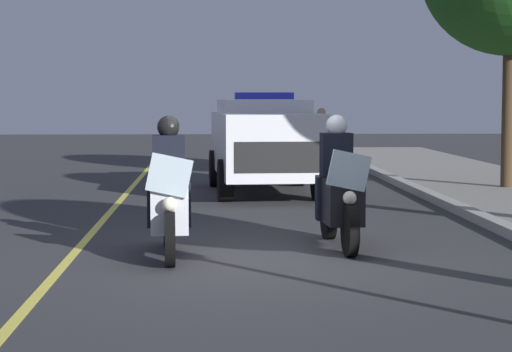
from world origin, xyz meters
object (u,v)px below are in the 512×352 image
at_px(police_motorcycle_lead_right, 339,194).
at_px(police_suv, 264,141).
at_px(cyclist_background, 321,142).
at_px(police_motorcycle_lead_left, 169,199).

bearing_deg(police_motorcycle_lead_right, police_suv, -175.57).
bearing_deg(police_suv, police_motorcycle_lead_right, 4.43).
relative_size(police_suv, cyclist_background, 2.84).
bearing_deg(police_suv, cyclist_background, 159.27).
distance_m(police_motorcycle_lead_left, police_motorcycle_lead_right, 2.25).
xyz_separation_m(police_motorcycle_lead_left, police_suv, (-7.80, 1.61, 0.37)).
height_order(police_motorcycle_lead_right, cyclist_background, police_motorcycle_lead_right).
distance_m(police_suv, cyclist_background, 4.77).
height_order(police_motorcycle_lead_right, police_suv, police_suv).
distance_m(police_motorcycle_lead_right, police_suv, 7.22).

